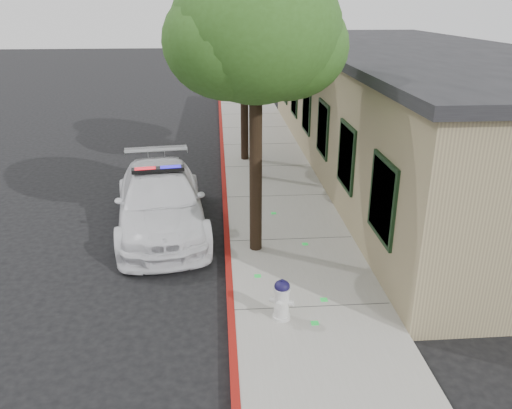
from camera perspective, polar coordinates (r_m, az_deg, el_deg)
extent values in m
plane|color=black|center=(9.96, -3.19, -12.56)|extent=(120.00, 120.00, 0.00)
cube|color=gray|center=(12.62, 3.75, -4.21)|extent=(3.20, 60.00, 0.15)
cube|color=#9E1811|center=(12.51, -3.27, -4.43)|extent=(0.14, 60.00, 0.16)
cube|color=tan|center=(18.85, 17.07, 9.93)|extent=(7.00, 20.00, 4.00)
cube|color=black|center=(18.55, 17.82, 16.33)|extent=(7.30, 20.30, 0.24)
cube|color=black|center=(10.44, 14.10, 0.60)|extent=(0.08, 1.48, 1.68)
cube|color=black|center=(13.16, 10.17, 5.37)|extent=(0.08, 1.48, 1.68)
cube|color=black|center=(15.98, 7.57, 8.47)|extent=(0.08, 1.48, 1.68)
cube|color=black|center=(18.85, 5.74, 10.63)|extent=(0.08, 1.48, 1.68)
cube|color=black|center=(21.76, 4.37, 12.20)|extent=(0.08, 1.48, 1.68)
cube|color=black|center=(24.70, 3.32, 13.40)|extent=(0.08, 1.48, 1.68)
cube|color=black|center=(27.64, 2.49, 14.34)|extent=(0.08, 1.48, 1.68)
imported|color=white|center=(13.41, -10.75, 0.43)|extent=(2.93, 5.72, 1.59)
cube|color=black|center=(13.13, -11.01, 3.90)|extent=(1.23, 0.44, 0.10)
cube|color=red|center=(13.13, -12.41, 3.81)|extent=(0.55, 0.31, 0.11)
cube|color=#1A0EEE|center=(13.13, -9.61, 4.03)|extent=(0.55, 0.31, 0.11)
cylinder|color=silver|center=(9.65, 2.89, -12.52)|extent=(0.34, 0.34, 0.06)
cylinder|color=silver|center=(9.48, 2.92, -11.01)|extent=(0.28, 0.28, 0.55)
cylinder|color=silver|center=(9.32, 2.96, -9.50)|extent=(0.32, 0.32, 0.04)
ellipsoid|color=#130F38|center=(9.29, 2.97, -9.19)|extent=(0.29, 0.29, 0.22)
cylinder|color=#130F38|center=(9.24, 2.98, -8.67)|extent=(0.07, 0.07, 0.06)
cylinder|color=silver|center=(9.51, 1.94, -10.71)|extent=(0.15, 0.15, 0.11)
cylinder|color=silver|center=(9.43, 3.93, -11.06)|extent=(0.15, 0.15, 0.11)
cylinder|color=silver|center=(9.32, 2.63, -11.32)|extent=(0.18, 0.16, 0.14)
cylinder|color=black|center=(11.36, -0.03, 4.01)|extent=(0.29, 0.29, 3.96)
ellipsoid|color=#2D561A|center=(10.81, -0.03, 19.15)|extent=(3.52, 3.52, 2.99)
ellipsoid|color=#2D561A|center=(11.02, 3.35, 17.45)|extent=(2.64, 2.64, 2.24)
ellipsoid|color=#2D561A|center=(10.65, -2.94, 17.89)|extent=(2.75, 2.75, 2.34)
cylinder|color=black|center=(16.56, -0.06, 9.10)|extent=(0.25, 0.25, 3.58)
ellipsoid|color=#2E5119|center=(16.17, -0.07, 18.32)|extent=(3.00, 3.00, 2.55)
ellipsoid|color=#2E5119|center=(16.57, 1.05, 17.40)|extent=(2.42, 2.42, 2.05)
ellipsoid|color=#2E5119|center=(15.91, -1.31, 17.56)|extent=(2.32, 2.32, 1.97)
cylinder|color=black|center=(18.54, -1.32, 10.81)|extent=(0.28, 0.28, 3.78)
ellipsoid|color=#1D4C17|center=(18.20, -1.40, 19.68)|extent=(3.24, 3.24, 2.75)
ellipsoid|color=#1D4C17|center=(18.30, 0.51, 18.68)|extent=(2.48, 2.48, 2.11)
ellipsoid|color=#1D4C17|center=(17.98, -2.72, 18.94)|extent=(2.59, 2.59, 2.20)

